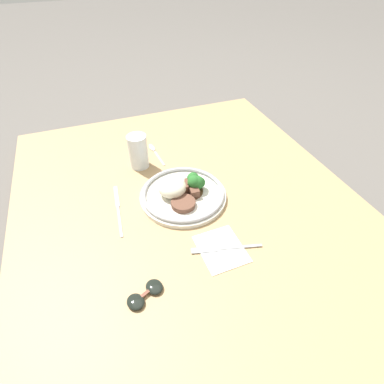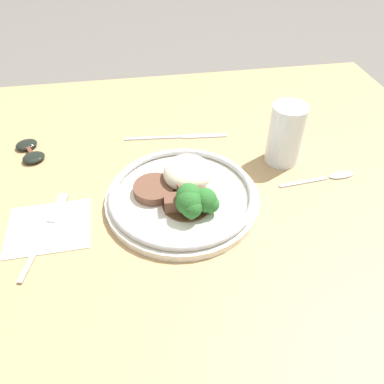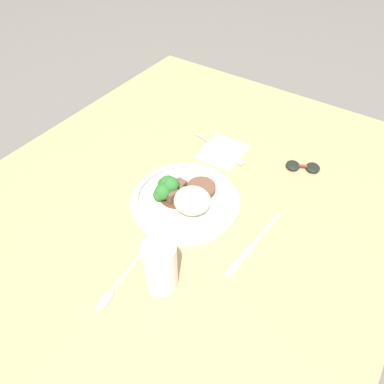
{
  "view_description": "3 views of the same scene",
  "coord_description": "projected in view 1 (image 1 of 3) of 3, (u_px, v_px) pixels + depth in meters",
  "views": [
    {
      "loc": [
        -0.61,
        0.22,
        0.66
      ],
      "look_at": [
        -0.0,
        -0.01,
        0.09
      ],
      "focal_mm": 28.0,
      "sensor_mm": 36.0,
      "label": 1
    },
    {
      "loc": [
        -0.03,
        -0.45,
        0.49
      ],
      "look_at": [
        0.04,
        -0.01,
        0.09
      ],
      "focal_mm": 35.0,
      "sensor_mm": 36.0,
      "label": 2
    },
    {
      "loc": [
        0.53,
        0.37,
        0.7
      ],
      "look_at": [
        0.01,
        0.01,
        0.07
      ],
      "focal_mm": 35.0,
      "sensor_mm": 36.0,
      "label": 3
    }
  ],
  "objects": [
    {
      "name": "napkin",
      "position": [
        221.0,
        249.0,
        0.76
      ],
      "size": [
        0.13,
        0.11,
        0.0
      ],
      "color": "white",
      "rests_on": "dining_table"
    },
    {
      "name": "fork",
      "position": [
        220.0,
        249.0,
        0.76
      ],
      "size": [
        0.06,
        0.18,
        0.0
      ],
      "rotation": [
        0.0,
        0.0,
        1.32
      ],
      "color": "#ADADB2",
      "rests_on": "napkin"
    },
    {
      "name": "plate",
      "position": [
        183.0,
        192.0,
        0.9
      ],
      "size": [
        0.26,
        0.26,
        0.07
      ],
      "color": "silver",
      "rests_on": "dining_table"
    },
    {
      "name": "dining_table",
      "position": [
        189.0,
        209.0,
        0.91
      ],
      "size": [
        1.19,
        1.0,
        0.05
      ],
      "color": "tan",
      "rests_on": "ground"
    },
    {
      "name": "sunglasses",
      "position": [
        145.0,
        294.0,
        0.66
      ],
      "size": [
        0.07,
        0.1,
        0.01
      ],
      "rotation": [
        0.0,
        0.0,
        0.42
      ],
      "color": "black",
      "rests_on": "dining_table"
    },
    {
      "name": "ground_plane",
      "position": [
        189.0,
        214.0,
        0.92
      ],
      "size": [
        8.0,
        8.0,
        0.0
      ],
      "primitive_type": "plane",
      "color": "#5B5651"
    },
    {
      "name": "spoon",
      "position": [
        154.0,
        150.0,
        1.1
      ],
      "size": [
        0.15,
        0.03,
        0.01
      ],
      "rotation": [
        0.0,
        0.0,
        0.09
      ],
      "color": "#ADADB2",
      "rests_on": "dining_table"
    },
    {
      "name": "knife",
      "position": [
        118.0,
        208.0,
        0.87
      ],
      "size": [
        0.22,
        0.03,
        0.0
      ],
      "rotation": [
        0.0,
        0.0,
        -0.09
      ],
      "color": "#ADADB2",
      "rests_on": "dining_table"
    },
    {
      "name": "juice_glass",
      "position": [
        138.0,
        153.0,
        1.0
      ],
      "size": [
        0.06,
        0.06,
        0.12
      ],
      "color": "#F4AD19",
      "rests_on": "dining_table"
    }
  ]
}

